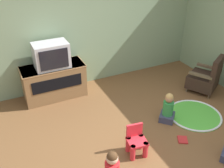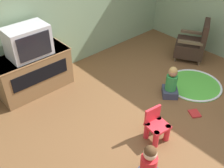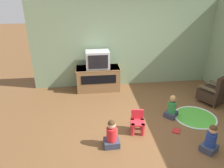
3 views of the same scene
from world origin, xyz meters
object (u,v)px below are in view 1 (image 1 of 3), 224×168
(tv_cabinet, at_px, (54,81))
(television, at_px, (51,55))
(black_armchair, at_px, (205,78))
(yellow_kid_chair, at_px, (136,143))
(child_watching_right, at_px, (168,109))
(book, at_px, (183,140))

(tv_cabinet, distance_m, television, 0.59)
(black_armchair, relative_size, yellow_kid_chair, 1.71)
(tv_cabinet, xyz_separation_m, child_watching_right, (1.64, -1.71, -0.12))
(television, relative_size, black_armchair, 0.80)
(tv_cabinet, bearing_deg, black_armchair, -22.11)
(black_armchair, xyz_separation_m, book, (-1.43, -1.08, -0.31))
(black_armchair, bearing_deg, yellow_kid_chair, -6.33)
(television, bearing_deg, book, -55.54)
(child_watching_right, bearing_deg, tv_cabinet, 89.57)
(television, relative_size, child_watching_right, 1.17)
(child_watching_right, xyz_separation_m, book, (-0.09, -0.58, -0.23))
(yellow_kid_chair, height_order, child_watching_right, child_watching_right)
(television, bearing_deg, black_armchair, -21.60)
(black_armchair, relative_size, book, 3.56)
(black_armchair, distance_m, book, 1.82)
(yellow_kid_chair, bearing_deg, book, 1.34)
(tv_cabinet, xyz_separation_m, yellow_kid_chair, (0.70, -2.19, -0.16))
(television, xyz_separation_m, child_watching_right, (1.64, -1.68, -0.71))
(television, xyz_separation_m, black_armchair, (2.98, -1.18, -0.63))
(book, bearing_deg, black_armchair, -22.65)
(child_watching_right, bearing_deg, black_armchair, -23.88)
(television, bearing_deg, child_watching_right, -45.62)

